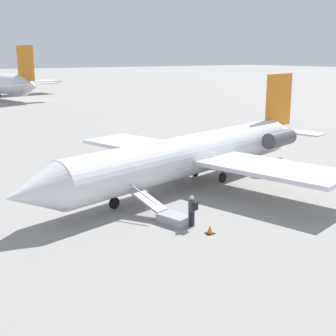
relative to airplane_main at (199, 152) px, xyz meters
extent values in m
plane|color=gray|center=(0.95, 0.22, -2.25)|extent=(600.00, 600.00, 0.00)
cylinder|color=silver|center=(0.95, 0.22, -0.04)|extent=(22.18, 7.84, 2.86)
cone|color=silver|center=(13.24, 3.11, -0.04)|extent=(3.70, 3.45, 2.80)
cone|color=silver|center=(-11.62, -2.73, -0.04)|extent=(4.26, 3.58, 2.80)
cube|color=orange|center=(-10.90, -2.56, 2.97)|extent=(3.95, 1.14, 4.58)
cube|color=silver|center=(-11.29, -2.65, 0.25)|extent=(3.50, 8.19, 0.14)
cube|color=silver|center=(-1.52, 5.88, -0.25)|extent=(6.58, 10.09, 0.29)
cube|color=silver|center=(1.26, -5.94, -0.25)|extent=(6.58, 10.09, 0.29)
cylinder|color=#4C4C51|center=(-8.27, 0.12, 0.18)|extent=(3.64, 2.04, 1.29)
cylinder|color=#4C4C51|center=(-7.35, -3.79, 0.18)|extent=(3.64, 2.04, 1.29)
cylinder|color=black|center=(7.94, 1.87, -1.90)|extent=(0.73, 0.33, 0.71)
cylinder|color=#4C4C51|center=(7.94, 1.87, -1.43)|extent=(0.13, 0.13, 0.22)
cylinder|color=black|center=(-1.50, 0.97, -1.90)|extent=(0.73, 0.33, 0.71)
cylinder|color=#4C4C51|center=(-1.50, 0.97, -1.43)|extent=(0.13, 0.13, 0.22)
cylinder|color=black|center=(-0.91, -1.54, -1.90)|extent=(0.73, 0.33, 0.71)
cylinder|color=#4C4C51|center=(-0.91, -1.54, -1.43)|extent=(0.13, 0.13, 0.22)
cone|color=silver|center=(-9.04, -64.22, 0.96)|extent=(5.00, 6.06, 4.07)
cube|color=orange|center=(-8.84, -65.28, 5.32)|extent=(1.41, 5.77, 6.64)
cube|color=silver|center=(-8.95, -64.71, 1.38)|extent=(11.88, 4.61, 0.21)
cube|color=silver|center=(-15.01, -84.67, 0.65)|extent=(16.17, 9.36, 0.42)
cube|color=#99999E|center=(6.40, 6.00, -2.00)|extent=(1.48, 2.00, 0.50)
cube|color=#99999E|center=(6.86, 4.06, -1.36)|extent=(1.39, 2.39, 0.90)
cube|color=#99999E|center=(7.30, 4.16, -0.86)|extent=(0.57, 2.18, 0.84)
cube|color=#23232D|center=(5.89, 6.90, -1.83)|extent=(0.26, 0.32, 0.85)
cylinder|color=#33384C|center=(5.89, 6.90, -1.08)|extent=(0.36, 0.36, 0.65)
sphere|color=beige|center=(5.89, 6.90, -0.63)|extent=(0.24, 0.24, 0.24)
cube|color=black|center=(5.83, 7.16, -1.05)|extent=(0.31, 0.24, 0.44)
cube|color=black|center=(5.77, 8.34, -2.24)|extent=(0.43, 0.43, 0.03)
cone|color=orange|center=(5.77, 8.34, -2.02)|extent=(0.33, 0.33, 0.47)
camera|label=1|loc=(20.56, 26.03, 6.85)|focal=50.00mm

